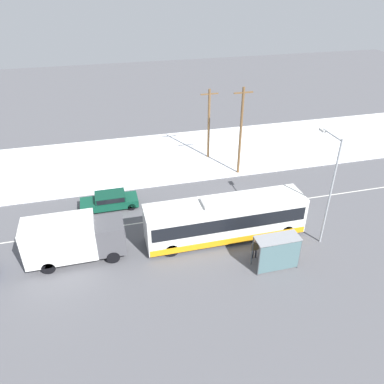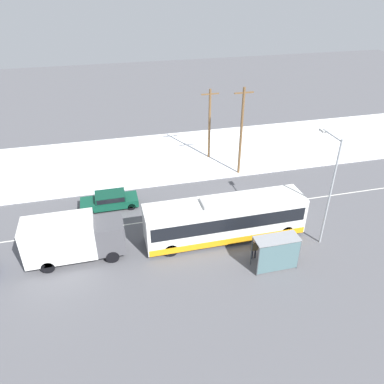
% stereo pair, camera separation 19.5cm
% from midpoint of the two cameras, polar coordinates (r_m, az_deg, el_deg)
% --- Properties ---
extents(ground_plane, '(120.00, 120.00, 0.00)m').
position_cam_midpoint_polar(ground_plane, '(31.56, 5.97, -2.73)').
color(ground_plane, '#56565B').
extents(snow_lot, '(80.00, 12.24, 0.12)m').
position_cam_midpoint_polar(snow_lot, '(41.13, 0.67, 5.96)').
color(snow_lot, white).
rests_on(snow_lot, ground_plane).
extents(lane_marking_center, '(60.00, 0.12, 0.00)m').
position_cam_midpoint_polar(lane_marking_center, '(31.56, 5.97, -2.73)').
color(lane_marking_center, silver).
rests_on(lane_marking_center, ground_plane).
extents(city_bus, '(11.81, 2.57, 3.31)m').
position_cam_midpoint_polar(city_bus, '(27.57, 5.25, -4.14)').
color(city_bus, white).
rests_on(city_bus, ground_plane).
extents(box_truck, '(6.58, 2.30, 3.26)m').
position_cam_midpoint_polar(box_truck, '(26.64, -17.64, -6.67)').
color(box_truck, silver).
rests_on(box_truck, ground_plane).
extents(sedan_car, '(4.72, 1.80, 1.34)m').
position_cam_midpoint_polar(sedan_car, '(32.06, -12.25, -1.17)').
color(sedan_car, '#0F4733').
rests_on(sedan_car, ground_plane).
extents(pedestrian_at_stop, '(0.59, 0.26, 1.63)m').
position_cam_midpoint_polar(pedestrian_at_stop, '(26.26, 9.71, -8.24)').
color(pedestrian_at_stop, '#23232D').
rests_on(pedestrian_at_stop, ground_plane).
extents(bus_shelter, '(2.96, 1.20, 2.40)m').
position_cam_midpoint_polar(bus_shelter, '(25.25, 13.14, -8.54)').
color(bus_shelter, gray).
rests_on(bus_shelter, ground_plane).
extents(streetlamp, '(0.36, 2.50, 8.17)m').
position_cam_midpoint_polar(streetlamp, '(27.15, 20.36, 1.86)').
color(streetlamp, '#9EA3A8').
rests_on(streetlamp, ground_plane).
extents(utility_pole_roadside, '(1.80, 0.24, 8.53)m').
position_cam_midpoint_polar(utility_pole_roadside, '(35.43, 7.68, 9.19)').
color(utility_pole_roadside, brown).
rests_on(utility_pole_roadside, ground_plane).
extents(utility_pole_snowlot, '(1.80, 0.24, 7.38)m').
position_cam_midpoint_polar(utility_pole_snowlot, '(38.71, 2.82, 10.41)').
color(utility_pole_snowlot, brown).
rests_on(utility_pole_snowlot, ground_plane).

